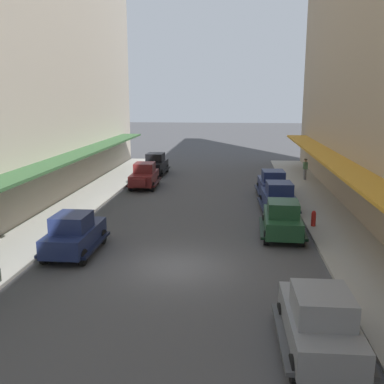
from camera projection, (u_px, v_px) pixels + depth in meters
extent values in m
plane|color=#424244|center=(178.00, 267.00, 17.93)|extent=(200.00, 200.00, 0.00)
cube|color=#99968E|center=(1.00, 258.00, 18.63)|extent=(3.00, 60.00, 0.15)
cube|color=#99968E|center=(369.00, 272.00, 17.20)|extent=(3.00, 60.00, 0.15)
cube|color=black|center=(155.00, 166.00, 38.98)|extent=(1.82, 3.95, 0.80)
cube|color=black|center=(155.00, 157.00, 39.07)|extent=(1.49, 1.75, 0.70)
cube|color=#8C9EA8|center=(155.00, 157.00, 39.07)|extent=(1.42, 1.71, 0.42)
cube|color=black|center=(150.00, 169.00, 36.91)|extent=(0.95, 0.39, 0.52)
cube|color=black|center=(166.00, 170.00, 38.93)|extent=(0.35, 3.52, 0.12)
cube|color=black|center=(145.00, 169.00, 39.17)|extent=(0.35, 3.52, 0.12)
cylinder|color=black|center=(161.00, 173.00, 37.64)|extent=(0.24, 0.69, 0.68)
cylinder|color=black|center=(142.00, 173.00, 37.85)|extent=(0.24, 0.69, 0.68)
cylinder|color=black|center=(167.00, 168.00, 40.29)|extent=(0.24, 0.69, 0.68)
cylinder|color=black|center=(150.00, 168.00, 40.49)|extent=(0.24, 0.69, 0.68)
cube|color=#591919|center=(144.00, 178.00, 33.34)|extent=(1.85, 3.96, 0.80)
cube|color=#591919|center=(145.00, 167.00, 33.42)|extent=(1.50, 1.75, 0.70)
cube|color=#8C9EA8|center=(145.00, 167.00, 33.42)|extent=(1.43, 1.72, 0.42)
cube|color=#591919|center=(139.00, 183.00, 31.25)|extent=(0.95, 0.40, 0.52)
cube|color=black|center=(157.00, 182.00, 33.35)|extent=(0.37, 3.52, 0.12)
cube|color=black|center=(132.00, 182.00, 33.46)|extent=(0.37, 3.52, 0.12)
cylinder|color=black|center=(152.00, 187.00, 32.04)|extent=(0.25, 0.69, 0.68)
cylinder|color=black|center=(130.00, 186.00, 32.14)|extent=(0.25, 0.69, 0.68)
cylinder|color=black|center=(157.00, 180.00, 34.71)|extent=(0.25, 0.69, 0.68)
cylinder|color=black|center=(137.00, 180.00, 34.80)|extent=(0.25, 0.69, 0.68)
cube|color=#19234C|center=(272.00, 186.00, 30.38)|extent=(1.87, 3.97, 0.80)
cube|color=#19234C|center=(273.00, 176.00, 29.97)|extent=(1.51, 1.76, 0.70)
cube|color=#8C9EA8|center=(273.00, 176.00, 29.97)|extent=(1.44, 1.72, 0.42)
cube|color=#19234C|center=(269.00, 179.00, 32.44)|extent=(0.95, 0.40, 0.52)
cube|color=black|center=(258.00, 190.00, 30.49)|extent=(0.39, 3.52, 0.12)
cube|color=black|center=(286.00, 190.00, 30.39)|extent=(0.39, 3.52, 0.12)
cylinder|color=black|center=(259.00, 187.00, 31.84)|extent=(0.25, 0.69, 0.68)
cylinder|color=black|center=(281.00, 188.00, 31.75)|extent=(0.25, 0.69, 0.68)
cylinder|color=black|center=(262.00, 196.00, 29.17)|extent=(0.25, 0.69, 0.68)
cylinder|color=black|center=(287.00, 196.00, 29.09)|extent=(0.25, 0.69, 0.68)
cube|color=#193D23|center=(282.00, 222.00, 21.61)|extent=(1.83, 3.96, 0.80)
cube|color=#193D23|center=(283.00, 208.00, 21.21)|extent=(1.50, 1.75, 0.70)
cube|color=#8C9EA8|center=(283.00, 208.00, 21.21)|extent=(1.42, 1.71, 0.42)
cube|color=#193D23|center=(280.00, 210.00, 23.67)|extent=(0.95, 0.39, 0.52)
cube|color=black|center=(262.00, 228.00, 21.80)|extent=(0.36, 3.52, 0.12)
cube|color=black|center=(302.00, 229.00, 21.56)|extent=(0.36, 3.52, 0.12)
cylinder|color=black|center=(264.00, 222.00, 23.12)|extent=(0.24, 0.69, 0.68)
cylinder|color=black|center=(296.00, 223.00, 22.92)|extent=(0.24, 0.69, 0.68)
cylinder|color=black|center=(266.00, 238.00, 20.48)|extent=(0.24, 0.69, 0.68)
cylinder|color=black|center=(302.00, 239.00, 20.27)|extent=(0.24, 0.69, 0.68)
cube|color=#19234C|center=(278.00, 200.00, 26.30)|extent=(1.89, 3.98, 0.80)
cube|color=#19234C|center=(279.00, 188.00, 25.89)|extent=(1.52, 1.77, 0.70)
cube|color=#8C9EA8|center=(279.00, 188.00, 25.89)|extent=(1.45, 1.73, 0.42)
cube|color=#19234C|center=(274.00, 191.00, 28.36)|extent=(0.95, 0.40, 0.52)
cube|color=black|center=(262.00, 205.00, 26.41)|extent=(0.41, 3.52, 0.12)
cube|color=black|center=(294.00, 205.00, 26.32)|extent=(0.41, 3.52, 0.12)
cylinder|color=black|center=(262.00, 201.00, 27.75)|extent=(0.25, 0.69, 0.68)
cylinder|color=black|center=(288.00, 201.00, 27.67)|extent=(0.25, 0.69, 0.68)
cylinder|color=black|center=(267.00, 212.00, 25.09)|extent=(0.25, 0.69, 0.68)
cylinder|color=black|center=(296.00, 212.00, 25.01)|extent=(0.25, 0.69, 0.68)
cube|color=#19234C|center=(75.00, 237.00, 19.31)|extent=(1.71, 3.90, 0.80)
cube|color=#19234C|center=(72.00, 222.00, 18.91)|extent=(1.44, 1.70, 0.70)
cube|color=#8C9EA8|center=(72.00, 222.00, 18.91)|extent=(1.37, 1.67, 0.42)
cube|color=#19234C|center=(91.00, 222.00, 21.37)|extent=(0.94, 0.36, 0.52)
cube|color=black|center=(54.00, 243.00, 19.47)|extent=(0.25, 3.51, 0.12)
cube|color=black|center=(96.00, 245.00, 19.29)|extent=(0.25, 3.51, 0.12)
cylinder|color=black|center=(69.00, 236.00, 20.80)|extent=(0.22, 0.68, 0.68)
cylinder|color=black|center=(103.00, 237.00, 20.65)|extent=(0.22, 0.68, 0.68)
cylinder|color=black|center=(44.00, 256.00, 18.15)|extent=(0.22, 0.68, 0.68)
cylinder|color=black|center=(83.00, 257.00, 17.99)|extent=(0.22, 0.68, 0.68)
cube|color=slate|center=(319.00, 326.00, 11.82)|extent=(1.76, 3.92, 0.80)
cube|color=slate|center=(322.00, 305.00, 11.42)|extent=(1.47, 1.72, 0.70)
cube|color=#8C9EA8|center=(322.00, 305.00, 11.42)|extent=(1.39, 1.69, 0.42)
cube|color=slate|center=(305.00, 290.00, 13.89)|extent=(0.94, 0.37, 0.52)
cube|color=#393A3D|center=(282.00, 335.00, 11.97)|extent=(0.29, 3.51, 0.12)
cube|color=#393A3D|center=(354.00, 339.00, 11.81)|extent=(0.29, 3.51, 0.12)
cylinder|color=black|center=(281.00, 314.00, 13.30)|extent=(0.23, 0.68, 0.68)
cylinder|color=black|center=(336.00, 316.00, 13.17)|extent=(0.23, 0.68, 0.68)
cylinder|color=black|center=(295.00, 369.00, 10.64)|extent=(0.23, 0.68, 0.68)
cylinder|color=black|center=(363.00, 372.00, 10.51)|extent=(0.23, 0.68, 0.68)
cylinder|color=#B21E19|center=(313.00, 219.00, 22.96)|extent=(0.24, 0.24, 0.70)
sphere|color=#B21E19|center=(314.00, 212.00, 22.88)|extent=(0.20, 0.20, 0.20)
cylinder|color=slate|center=(305.00, 174.00, 35.78)|extent=(0.24, 0.24, 0.85)
cube|color=#4C724C|center=(305.00, 166.00, 35.64)|extent=(0.36, 0.22, 0.56)
sphere|color=tan|center=(306.00, 161.00, 35.55)|extent=(0.22, 0.22, 0.22)
cylinder|color=black|center=(306.00, 159.00, 35.53)|extent=(0.28, 0.28, 0.04)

